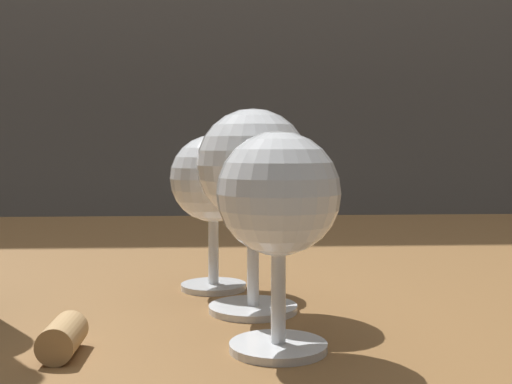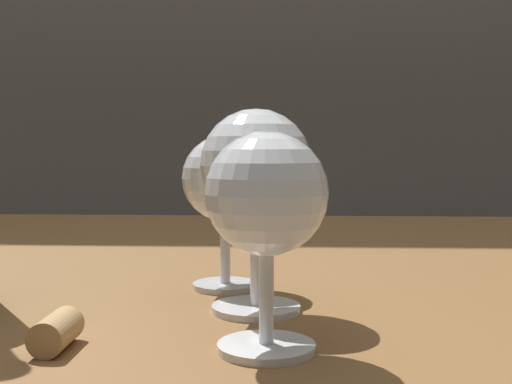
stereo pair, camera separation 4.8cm
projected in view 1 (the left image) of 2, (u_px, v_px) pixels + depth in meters
The scene contains 5 objects.
dining_table at pixel (224, 327), 0.72m from camera, with size 1.52×0.89×0.72m.
wine_glass_pinot at pixel (282, 200), 0.39m from camera, with size 0.07×0.07×0.13m.
wine_glass_merlot at pixel (256, 170), 0.48m from camera, with size 0.08×0.08×0.15m.
wine_glass_amber at pixel (216, 183), 0.55m from camera, with size 0.07×0.07×0.13m.
cork at pixel (67, 337), 0.38m from camera, with size 0.02×0.02×0.04m, color tan.
Camera 1 is at (-0.00, -0.71, 0.84)m, focal length 45.31 mm.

